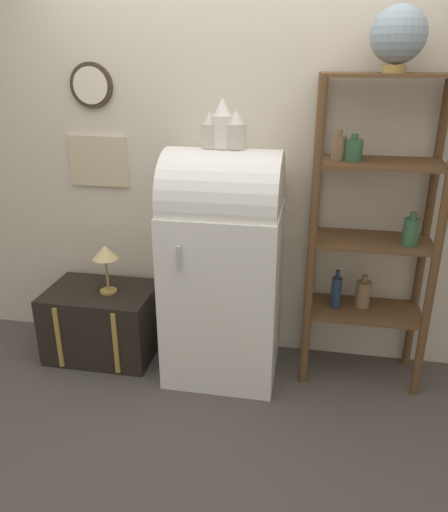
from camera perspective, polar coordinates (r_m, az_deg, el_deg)
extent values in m
plane|color=#4C4742|center=(3.21, -0.85, -14.85)|extent=(12.00, 12.00, 0.00)
cube|color=beige|center=(3.19, 1.08, 11.56)|extent=(7.00, 0.05, 2.70)
cylinder|color=#382D1E|center=(3.37, -14.91, 18.33)|extent=(0.27, 0.03, 0.27)
cylinder|color=beige|center=(3.36, -15.05, 18.30)|extent=(0.22, 0.01, 0.22)
cube|color=#C6B793|center=(3.43, -14.15, 10.46)|extent=(0.40, 0.02, 0.33)
cube|color=white|center=(3.13, -0.04, -4.14)|extent=(0.68, 0.62, 1.10)
cylinder|color=white|center=(2.92, -0.04, 6.47)|extent=(0.67, 0.59, 0.59)
cylinder|color=#B7B7BC|center=(2.73, -5.19, -0.29)|extent=(0.02, 0.02, 0.14)
cube|color=black|center=(3.53, -13.71, -7.30)|extent=(0.71, 0.49, 0.48)
cube|color=#AD8942|center=(3.42, -18.41, -8.87)|extent=(0.03, 0.01, 0.43)
cube|color=#AD8942|center=(3.26, -12.29, -9.78)|extent=(0.03, 0.01, 0.43)
cylinder|color=brown|center=(2.88, 10.01, 1.19)|extent=(0.05, 0.05, 1.84)
cylinder|color=brown|center=(2.96, 23.16, 0.27)|extent=(0.05, 0.05, 1.84)
cylinder|color=brown|center=(3.19, 10.14, 3.24)|extent=(0.05, 0.05, 1.84)
cylinder|color=brown|center=(3.26, 22.05, 2.37)|extent=(0.05, 0.05, 1.84)
cube|color=brown|center=(3.24, 15.53, -6.02)|extent=(0.70, 0.36, 0.02)
cube|color=brown|center=(3.06, 16.39, 1.65)|extent=(0.70, 0.36, 0.02)
cube|color=brown|center=(2.94, 17.34, 10.10)|extent=(0.70, 0.36, 0.02)
cube|color=brown|center=(2.89, 18.41, 19.05)|extent=(0.70, 0.36, 0.02)
cylinder|color=#335B3D|center=(2.90, 14.60, 11.63)|extent=(0.10, 0.10, 0.12)
cylinder|color=#335B3D|center=(2.89, 14.74, 13.07)|extent=(0.04, 0.04, 0.03)
cylinder|color=#335B3D|center=(3.01, 20.58, 2.58)|extent=(0.09, 0.09, 0.15)
cylinder|color=#335B3D|center=(2.98, 20.82, 4.32)|extent=(0.04, 0.04, 0.04)
cylinder|color=#7F6647|center=(2.91, 12.95, 11.96)|extent=(0.08, 0.08, 0.13)
cylinder|color=#7F6647|center=(2.90, 13.09, 13.59)|extent=(0.03, 0.03, 0.03)
cylinder|color=#7F6647|center=(3.23, 15.60, -4.20)|extent=(0.09, 0.09, 0.17)
cylinder|color=#7F6647|center=(3.19, 15.79, -2.51)|extent=(0.04, 0.04, 0.04)
cylinder|color=#23334C|center=(3.17, 12.68, -4.10)|extent=(0.06, 0.06, 0.20)
cylinder|color=#23334C|center=(3.12, 12.87, -2.04)|extent=(0.03, 0.03, 0.05)
cylinder|color=#AD8942|center=(2.87, 18.90, 19.59)|extent=(0.12, 0.12, 0.04)
sphere|color=#7F939E|center=(2.87, 19.32, 22.78)|extent=(0.28, 0.28, 0.28)
cylinder|color=beige|center=(2.87, -1.67, 13.56)|extent=(0.09, 0.09, 0.13)
cone|color=beige|center=(2.85, -1.69, 15.58)|extent=(0.07, 0.07, 0.07)
cylinder|color=white|center=(2.85, -0.18, 14.00)|extent=(0.11, 0.11, 0.18)
cone|color=white|center=(2.84, -0.19, 16.75)|extent=(0.09, 0.09, 0.10)
cylinder|color=beige|center=(2.84, 1.37, 13.52)|extent=(0.12, 0.12, 0.14)
cone|color=beige|center=(2.83, 1.39, 15.60)|extent=(0.10, 0.10, 0.07)
cylinder|color=#AD8942|center=(3.38, -13.05, -3.92)|extent=(0.11, 0.11, 0.02)
cylinder|color=#AD8942|center=(3.33, -13.22, -2.06)|extent=(0.02, 0.02, 0.22)
cone|color=#DBC184|center=(3.27, -13.45, 0.45)|extent=(0.17, 0.17, 0.09)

